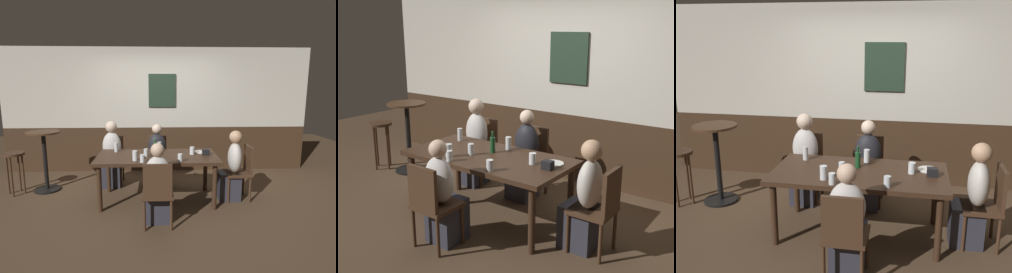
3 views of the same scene
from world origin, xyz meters
The scene contains 23 objects.
ground_plane centered at (0.00, 0.00, 0.00)m, with size 12.00×12.00×0.00m, color #4C3826.
wall_back centered at (0.00, 1.65, 1.30)m, with size 6.40×0.13×2.60m.
dining_table centered at (0.00, 0.00, 0.67)m, with size 1.88×0.94×0.74m.
chair_mid_near centered at (0.00, -0.89, 0.50)m, with size 0.40×0.40×0.88m.
chair_head_east centered at (1.36, 0.00, 0.50)m, with size 0.40×0.40×0.88m.
chair_mid_far centered at (0.00, 0.89, 0.50)m, with size 0.40×0.40×0.88m.
chair_left_far centered at (-0.83, 0.89, 0.50)m, with size 0.40×0.40×0.88m.
person_mid_near centered at (0.00, -0.72, 0.46)m, with size 0.34×0.37×1.09m.
person_head_east centered at (1.19, 0.00, 0.48)m, with size 0.37×0.34×1.13m.
person_mid_far centered at (0.00, 0.72, 0.48)m, with size 0.34×0.37×1.13m.
person_left_far centered at (-0.83, 0.73, 0.51)m, with size 0.34×0.37×1.19m.
pint_glass_stout centered at (0.04, 0.33, 0.80)m, with size 0.07×0.07×0.15m.
beer_glass_tall centered at (-0.17, -0.10, 0.80)m, with size 0.07×0.07×0.13m.
tumbler_short centered at (-0.33, -0.29, 0.80)m, with size 0.08×0.08×0.15m.
pint_glass_amber centered at (0.56, 0.05, 0.79)m, with size 0.08×0.08×0.12m.
tumbler_water centered at (-0.21, -0.40, 0.79)m, with size 0.07×0.07×0.12m.
pint_glass_pale centered at (0.33, -0.39, 0.79)m, with size 0.07×0.07×0.12m.
beer_glass_half centered at (-0.68, 0.27, 0.81)m, with size 0.06×0.06×0.16m.
beer_bottle_green centered at (-0.03, 0.12, 0.84)m, with size 0.06×0.06×0.25m.
plate_white_large centered at (0.73, 0.18, 0.75)m, with size 0.22×0.22×0.01m, color white.
condiment_caddy centered at (0.77, 0.00, 0.79)m, with size 0.11×0.09×0.09m, color black.
side_bar_table centered at (-1.94, 0.51, 0.62)m, with size 0.56×0.56×1.05m.
bar_stool centered at (-2.39, 0.36, 0.56)m, with size 0.34×0.34×0.72m.
Camera 1 is at (-0.01, -4.25, 1.81)m, focal length 29.67 mm.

